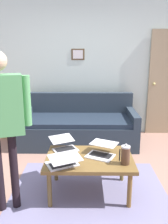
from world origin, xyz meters
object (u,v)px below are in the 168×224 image
(laptop_right, at_px, (64,146))
(person_standing, at_px, (1,113))
(couch, at_px, (79,127))
(laptop_left, at_px, (102,151))
(french_press, at_px, (125,155))
(laptop_center, at_px, (63,162))
(coffee_table, at_px, (89,161))
(side_shelf, at_px, (5,117))
(flower_vase, at_px, (3,87))

(laptop_right, distance_m, person_standing, 0.95)
(couch, bearing_deg, laptop_left, 101.91)
(couch, bearing_deg, french_press, 107.90)
(laptop_left, height_order, laptop_center, laptop_center)
(laptop_left, xyz_separation_m, person_standing, (1.01, 0.36, 0.56))
(coffee_table, height_order, laptop_center, laptop_center)
(french_press, xyz_separation_m, person_standing, (1.26, 0.14, 0.50))
(side_shelf, bearing_deg, french_press, 134.09)
(couch, height_order, laptop_left, couch)
(flower_vase, bearing_deg, coffee_table, 130.24)
(french_press, height_order, person_standing, person_standing)
(laptop_left, xyz_separation_m, laptop_right, (0.46, -0.17, -0.00))
(coffee_table, relative_size, french_press, 4.25)
(coffee_table, bearing_deg, laptop_right, -36.52)
(laptop_center, bearing_deg, couch, -93.42)
(french_press, xyz_separation_m, flower_vase, (2.03, -2.10, 0.42))
(coffee_table, bearing_deg, side_shelf, -49.70)
(couch, xyz_separation_m, side_shelf, (1.46, -0.34, 0.09))
(laptop_right, distance_m, flower_vase, 2.21)
(laptop_right, height_order, person_standing, person_standing)
(laptop_center, relative_size, french_press, 1.86)
(laptop_right, relative_size, flower_vase, 1.00)
(side_shelf, distance_m, flower_vase, 0.59)
(side_shelf, bearing_deg, couch, 166.85)
(laptop_right, bearing_deg, french_press, 150.74)
(laptop_left, height_order, flower_vase, flower_vase)
(couch, height_order, person_standing, person_standing)
(couch, distance_m, flower_vase, 1.65)
(laptop_center, xyz_separation_m, flower_vase, (1.35, -2.15, 0.48))
(couch, relative_size, french_press, 8.58)
(flower_vase, relative_size, person_standing, 0.26)
(laptop_right, bearing_deg, side_shelf, -52.07)
(laptop_center, bearing_deg, person_standing, 8.42)
(couch, distance_m, laptop_right, 1.38)
(coffee_table, distance_m, laptop_center, 0.37)
(coffee_table, xyz_separation_m, person_standing, (0.87, 0.30, 0.66))
(couch, height_order, flower_vase, flower_vase)
(laptop_right, height_order, french_press, french_press)
(couch, xyz_separation_m, person_standing, (0.69, 1.89, 0.76))
(couch, height_order, laptop_center, couch)
(side_shelf, relative_size, person_standing, 0.48)
(french_press, height_order, side_shelf, side_shelf)
(laptop_left, height_order, french_press, french_press)
(side_shelf, bearing_deg, laptop_left, 133.65)
(coffee_table, relative_size, laptop_right, 2.36)
(laptop_right, bearing_deg, couch, -95.83)
(side_shelf, bearing_deg, laptop_right, 127.93)
(laptop_left, distance_m, french_press, 0.33)
(laptop_left, relative_size, person_standing, 0.26)
(couch, xyz_separation_m, flower_vase, (1.46, -0.34, 0.68))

